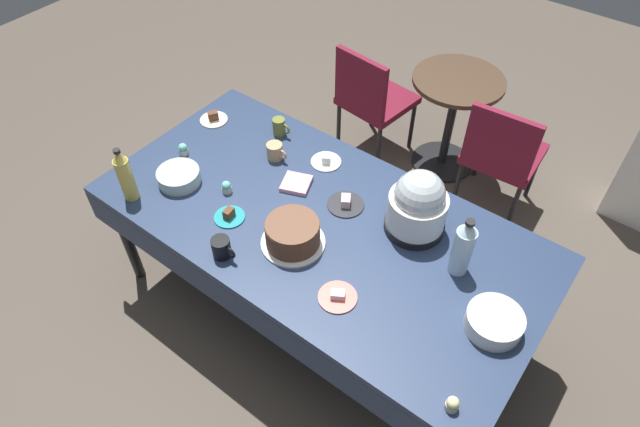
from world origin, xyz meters
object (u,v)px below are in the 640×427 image
at_px(ceramic_snack_bowl, 494,322).
at_px(soda_bottle_ginger_ale, 125,176).
at_px(dessert_plate_charcoal, 346,203).
at_px(dessert_plate_cream, 214,118).
at_px(coffee_mug_olive, 279,127).
at_px(dessert_plate_coral, 338,296).
at_px(cupcake_berry, 183,149).
at_px(coffee_mug_black, 222,248).
at_px(dessert_plate_white, 326,161).
at_px(soda_bottle_water, 463,248).
at_px(slow_cooker, 418,205).
at_px(cupcake_lemon, 452,404).
at_px(glass_salad_bowl, 179,177).
at_px(maroon_chair_left, 371,97).
at_px(potluck_table, 320,229).
at_px(frosted_layer_cake, 293,234).
at_px(dessert_plate_teal, 229,216).
at_px(coffee_mug_tan, 275,151).
at_px(round_cafe_table, 453,107).
at_px(cupcake_vanilla, 227,187).
at_px(maroon_chair_right, 502,152).

relative_size(ceramic_snack_bowl, soda_bottle_ginger_ale, 0.76).
relative_size(ceramic_snack_bowl, dessert_plate_charcoal, 1.27).
distance_m(dessert_plate_cream, coffee_mug_olive, 0.41).
bearing_deg(dessert_plate_coral, cupcake_berry, 168.18).
bearing_deg(coffee_mug_black, dessert_plate_charcoal, 66.18).
xyz_separation_m(dessert_plate_white, soda_bottle_water, (0.89, -0.22, 0.13)).
relative_size(slow_cooker, cupcake_lemon, 5.00).
distance_m(glass_salad_bowl, maroon_chair_left, 1.58).
xyz_separation_m(slow_cooker, soda_bottle_water, (0.28, -0.09, -0.01)).
xyz_separation_m(potluck_table, cupcake_lemon, (0.94, -0.45, 0.09)).
xyz_separation_m(frosted_layer_cake, coffee_mug_black, (-0.21, -0.25, -0.01)).
distance_m(potluck_table, frosted_layer_cake, 0.23).
xyz_separation_m(cupcake_berry, soda_bottle_water, (1.54, 0.19, 0.11)).
xyz_separation_m(dessert_plate_teal, coffee_mug_tan, (-0.11, 0.47, 0.03)).
bearing_deg(ceramic_snack_bowl, coffee_mug_olive, 163.78).
bearing_deg(ceramic_snack_bowl, dessert_plate_charcoal, 166.95).
bearing_deg(soda_bottle_ginger_ale, round_cafe_table, 68.09).
bearing_deg(cupcake_vanilla, soda_bottle_water, 12.92).
bearing_deg(soda_bottle_ginger_ale, maroon_chair_left, 80.68).
relative_size(potluck_table, maroon_chair_left, 2.59).
relative_size(dessert_plate_teal, cupcake_lemon, 2.23).
height_order(ceramic_snack_bowl, dessert_plate_cream, ceramic_snack_bowl).
bearing_deg(dessert_plate_teal, dessert_plate_coral, -4.98).
bearing_deg(cupcake_vanilla, dessert_plate_white, 61.22).
bearing_deg(dessert_plate_coral, coffee_mug_olive, 142.42).
xyz_separation_m(ceramic_snack_bowl, dessert_plate_teal, (-1.28, -0.20, -0.03)).
xyz_separation_m(potluck_table, coffee_mug_tan, (-0.47, 0.22, 0.11)).
bearing_deg(dessert_plate_coral, dessert_plate_white, 130.08).
relative_size(cupcake_berry, maroon_chair_right, 0.08).
xyz_separation_m(slow_cooker, glass_salad_bowl, (-1.12, -0.45, -0.12)).
bearing_deg(round_cafe_table, dessert_plate_cream, -125.31).
bearing_deg(cupcake_vanilla, cupcake_berry, 169.65).
relative_size(dessert_plate_teal, soda_bottle_water, 0.48).
height_order(cupcake_lemon, maroon_chair_left, maroon_chair_left).
relative_size(dessert_plate_teal, cupcake_vanilla, 2.23).
bearing_deg(dessert_plate_charcoal, dessert_plate_coral, -58.13).
xyz_separation_m(dessert_plate_coral, round_cafe_table, (-0.38, 1.85, -0.26)).
relative_size(cupcake_lemon, coffee_mug_olive, 0.59).
xyz_separation_m(soda_bottle_ginger_ale, maroon_chair_right, (1.25, 1.76, -0.40)).
bearing_deg(glass_salad_bowl, ceramic_snack_bowl, 6.08).
height_order(maroon_chair_left, round_cafe_table, maroon_chair_left).
height_order(dessert_plate_teal, coffee_mug_black, coffee_mug_black).
relative_size(frosted_layer_cake, round_cafe_table, 0.42).
bearing_deg(coffee_mug_tan, dessert_plate_coral, -33.59).
bearing_deg(dessert_plate_charcoal, ceramic_snack_bowl, -13.05).
distance_m(soda_bottle_ginger_ale, coffee_mug_olive, 0.88).
height_order(dessert_plate_cream, maroon_chair_left, maroon_chair_left).
bearing_deg(cupcake_lemon, soda_bottle_ginger_ale, 179.69).
height_order(potluck_table, maroon_chair_left, maroon_chair_left).
height_order(cupcake_vanilla, cupcake_berry, same).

